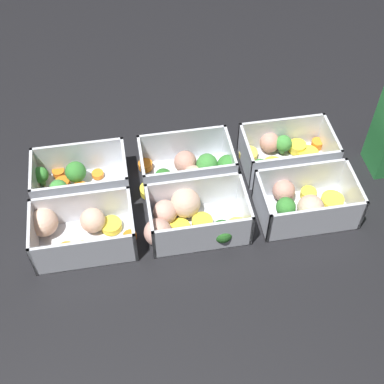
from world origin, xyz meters
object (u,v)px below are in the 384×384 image
Objects in this scene: container_near_center at (190,168)px; container_far_right at (78,230)px; container_near_right at (75,181)px; container_far_left at (304,203)px; container_near_left at (285,155)px; container_far_center at (189,218)px.

container_near_center is 0.23m from container_far_right.
container_near_right and container_far_left have the same top height.
container_near_left is 0.96× the size of container_far_right.
container_far_center is 0.18m from container_far_right.
container_near_left and container_far_left have the same top height.
container_near_right is at bearing 0.15° from container_near_left.
container_near_center and container_far_center have the same top height.
container_near_center and container_far_left have the same top height.
container_far_right is (-0.00, 0.11, 0.00)m from container_near_right.
container_far_right is at bearing 15.92° from container_near_left.
container_near_center and container_near_right have the same top height.
container_far_left is 0.38m from container_far_right.
container_near_center is 0.11m from container_far_center.
container_near_left is 1.04× the size of container_far_left.
container_near_right is 1.03× the size of container_far_left.
container_near_left is 0.23m from container_far_center.
container_far_right is at bearing -1.34° from container_far_left.
container_far_right is (0.20, 0.10, -0.00)m from container_near_center.
container_near_center is at bearing -100.47° from container_far_center.
container_near_center is at bearing 178.48° from container_near_right.
container_near_right is (0.38, 0.00, 0.00)m from container_near_left.
container_near_left and container_far_center have the same top height.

